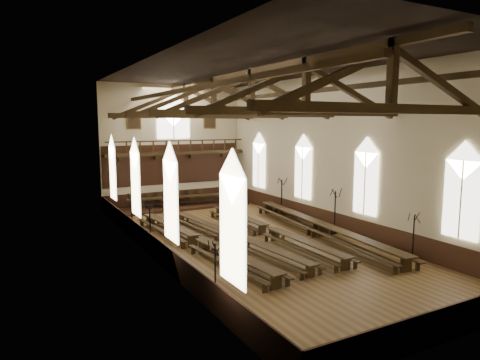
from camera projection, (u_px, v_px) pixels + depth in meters
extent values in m
plane|color=brown|center=(251.00, 241.00, 25.02)|extent=(26.00, 26.00, 0.00)
plane|color=beige|center=(174.00, 146.00, 35.68)|extent=(12.00, 0.00, 12.00)
plane|color=beige|center=(464.00, 185.00, 13.03)|extent=(12.00, 0.00, 12.00)
plane|color=beige|center=(148.00, 161.00, 21.52)|extent=(0.00, 26.00, 26.00)
plane|color=beige|center=(333.00, 153.00, 27.19)|extent=(0.00, 26.00, 26.00)
plane|color=black|center=(252.00, 66.00, 23.69)|extent=(26.00, 26.00, 0.00)
cube|color=#341C0F|center=(175.00, 198.00, 36.23)|extent=(11.90, 0.08, 1.20)
cube|color=#341C0F|center=(454.00, 321.00, 13.65)|extent=(11.90, 0.08, 1.20)
cube|color=#341C0F|center=(151.00, 245.00, 22.12)|extent=(0.08, 25.90, 1.20)
cube|color=#341C0F|center=(330.00, 220.00, 27.76)|extent=(0.08, 25.90, 1.20)
cube|color=white|center=(233.00, 231.00, 13.94)|extent=(0.05, 1.80, 3.60)
cube|color=white|center=(232.00, 176.00, 13.70)|extent=(0.05, 1.80, 1.80)
cylinder|color=beige|center=(234.00, 231.00, 13.96)|extent=(0.08, 0.08, 3.60)
cube|color=white|center=(171.00, 201.00, 19.16)|extent=(0.05, 1.80, 3.60)
cube|color=white|center=(170.00, 161.00, 18.92)|extent=(0.05, 1.80, 1.80)
cylinder|color=beige|center=(172.00, 201.00, 19.18)|extent=(0.08, 0.08, 3.60)
cube|color=white|center=(136.00, 184.00, 24.39)|extent=(0.05, 1.80, 3.60)
cube|color=white|center=(135.00, 153.00, 24.15)|extent=(0.05, 1.80, 1.80)
cylinder|color=beige|center=(136.00, 184.00, 24.41)|extent=(0.08, 0.08, 3.60)
cube|color=white|center=(113.00, 174.00, 29.61)|extent=(0.05, 1.80, 3.60)
cube|color=white|center=(112.00, 148.00, 29.38)|extent=(0.05, 1.80, 1.80)
cylinder|color=beige|center=(113.00, 174.00, 29.63)|extent=(0.08, 0.08, 3.60)
cube|color=white|center=(461.00, 200.00, 19.52)|extent=(0.05, 1.80, 3.60)
cube|color=white|center=(464.00, 161.00, 19.28)|extent=(0.05, 1.80, 1.80)
cylinder|color=beige|center=(461.00, 200.00, 19.50)|extent=(0.08, 0.08, 3.60)
cube|color=white|center=(365.00, 184.00, 24.74)|extent=(0.05, 1.80, 3.60)
cube|color=white|center=(367.00, 153.00, 24.50)|extent=(0.05, 1.80, 1.80)
cylinder|color=beige|center=(365.00, 184.00, 24.72)|extent=(0.08, 0.08, 3.60)
cube|color=white|center=(303.00, 173.00, 29.97)|extent=(0.05, 1.80, 3.60)
cube|color=white|center=(303.00, 147.00, 29.73)|extent=(0.05, 1.80, 1.80)
cylinder|color=beige|center=(302.00, 173.00, 29.95)|extent=(0.08, 0.08, 3.60)
cube|color=white|center=(259.00, 165.00, 35.19)|extent=(0.05, 1.80, 3.60)
cube|color=white|center=(259.00, 144.00, 34.95)|extent=(0.05, 1.80, 1.80)
cylinder|color=beige|center=(258.00, 166.00, 35.18)|extent=(0.08, 0.08, 3.60)
cube|color=white|center=(174.00, 124.00, 35.35)|extent=(2.80, 0.05, 2.40)
cube|color=white|center=(173.00, 109.00, 35.19)|extent=(2.80, 0.05, 2.80)
cylinder|color=beige|center=(174.00, 124.00, 35.31)|extent=(0.10, 0.10, 2.40)
cube|color=#322310|center=(176.00, 153.00, 35.19)|extent=(11.80, 1.20, 0.20)
cube|color=#341C0F|center=(174.00, 164.00, 35.83)|extent=(11.80, 0.10, 3.30)
cube|color=#322310|center=(178.00, 141.00, 34.58)|extent=(11.60, 0.12, 0.10)
cube|color=#322310|center=(179.00, 152.00, 34.70)|extent=(11.60, 0.12, 0.10)
cube|color=#322310|center=(120.00, 158.00, 33.44)|extent=(0.35, 0.40, 0.50)
cube|color=#322310|center=(157.00, 157.00, 34.86)|extent=(0.35, 0.40, 0.50)
cube|color=#322310|center=(192.00, 155.00, 36.28)|extent=(0.35, 0.40, 0.50)
cube|color=#322310|center=(223.00, 154.00, 37.70)|extent=(0.35, 0.40, 0.50)
cube|color=brown|center=(134.00, 120.00, 33.76)|extent=(1.15, 0.06, 1.45)
cube|color=black|center=(134.00, 120.00, 33.72)|extent=(0.95, 0.04, 1.25)
cube|color=brown|center=(210.00, 120.00, 36.88)|extent=(1.15, 0.06, 1.45)
cube|color=black|center=(210.00, 120.00, 36.84)|extent=(0.95, 0.04, 1.25)
cube|color=#322310|center=(391.00, 109.00, 15.32)|extent=(11.70, 0.35, 0.35)
cube|color=#322310|center=(393.00, 72.00, 15.15)|extent=(0.30, 0.30, 2.40)
cube|color=#322310|center=(329.00, 79.00, 13.84)|extent=(5.44, 0.26, 2.40)
cube|color=#322310|center=(445.00, 86.00, 16.56)|extent=(5.44, 0.26, 2.40)
cube|color=#322310|center=(306.00, 112.00, 19.68)|extent=(11.70, 0.35, 0.35)
cube|color=#322310|center=(306.00, 83.00, 19.50)|extent=(0.30, 0.30, 2.40)
cube|color=#322310|center=(252.00, 90.00, 18.20)|extent=(5.44, 0.26, 2.40)
cube|color=#322310|center=(354.00, 94.00, 20.92)|extent=(5.44, 0.26, 2.40)
cube|color=#322310|center=(252.00, 114.00, 24.03)|extent=(11.70, 0.35, 0.35)
cube|color=#322310|center=(252.00, 90.00, 23.86)|extent=(0.30, 0.30, 2.40)
cube|color=#322310|center=(204.00, 96.00, 22.55)|extent=(5.44, 0.26, 2.40)
cube|color=#322310|center=(294.00, 99.00, 25.27)|extent=(5.44, 0.26, 2.40)
cube|color=#322310|center=(214.00, 115.00, 28.39)|extent=(11.70, 0.35, 0.35)
cube|color=#322310|center=(214.00, 95.00, 28.21)|extent=(0.30, 0.30, 2.40)
cube|color=#322310|center=(172.00, 100.00, 26.91)|extent=(5.44, 0.26, 2.40)
cube|color=#322310|center=(251.00, 102.00, 29.63)|extent=(5.44, 0.26, 2.40)
cube|color=#322310|center=(186.00, 116.00, 32.74)|extent=(11.70, 0.35, 0.35)
cube|color=#322310|center=(186.00, 99.00, 32.57)|extent=(0.30, 0.30, 2.40)
cube|color=#322310|center=(149.00, 103.00, 31.26)|extent=(5.44, 0.26, 2.40)
cube|color=#322310|center=(220.00, 105.00, 33.98)|extent=(5.44, 0.26, 2.40)
cube|color=#322310|center=(196.00, 88.00, 22.27)|extent=(0.25, 25.70, 0.25)
cube|color=#322310|center=(300.00, 92.00, 25.45)|extent=(0.25, 25.70, 0.25)
cube|color=#322310|center=(252.00, 72.00, 23.73)|extent=(0.30, 25.70, 0.30)
cube|color=#322310|center=(228.00, 256.00, 20.10)|extent=(1.32, 6.87, 0.08)
cube|color=#322310|center=(262.00, 285.00, 17.47)|extent=(0.59, 0.13, 0.65)
cube|color=#322310|center=(202.00, 247.00, 22.82)|extent=(0.59, 0.13, 0.65)
cube|color=#322310|center=(228.00, 265.00, 20.16)|extent=(0.64, 6.03, 0.08)
cube|color=#322310|center=(217.00, 264.00, 19.80)|extent=(0.91, 6.83, 0.06)
cube|color=#322310|center=(251.00, 292.00, 17.11)|extent=(0.22, 0.09, 0.38)
cube|color=#322310|center=(192.00, 251.00, 22.55)|extent=(0.22, 0.09, 0.38)
cube|color=#322310|center=(239.00, 259.00, 20.47)|extent=(0.91, 6.83, 0.06)
cube|color=#322310|center=(275.00, 285.00, 17.78)|extent=(0.22, 0.09, 0.38)
cube|color=#322310|center=(212.00, 247.00, 23.22)|extent=(0.22, 0.09, 0.38)
cube|color=#322310|center=(174.00, 223.00, 26.54)|extent=(1.32, 6.87, 0.08)
cube|color=#322310|center=(193.00, 241.00, 23.91)|extent=(0.59, 0.13, 0.65)
cube|color=#322310|center=(159.00, 219.00, 29.27)|extent=(0.59, 0.13, 0.65)
cube|color=#322310|center=(175.00, 230.00, 26.60)|extent=(0.64, 6.03, 0.08)
cube|color=#322310|center=(165.00, 229.00, 26.24)|extent=(0.91, 6.83, 0.06)
cube|color=#322310|center=(184.00, 245.00, 23.55)|extent=(0.22, 0.09, 0.38)
cube|color=#322310|center=(151.00, 222.00, 29.00)|extent=(0.22, 0.09, 0.38)
cube|color=#322310|center=(183.00, 226.00, 26.91)|extent=(0.91, 6.83, 0.06)
cube|color=#322310|center=(203.00, 242.00, 24.22)|extent=(0.22, 0.09, 0.38)
cube|color=#322310|center=(167.00, 220.00, 29.66)|extent=(0.22, 0.09, 0.38)
cube|color=#322310|center=(265.00, 250.00, 21.23)|extent=(1.22, 6.25, 0.07)
cube|color=#322310|center=(298.00, 274.00, 18.84)|extent=(0.53, 0.12, 0.60)
cube|color=#322310|center=(238.00, 243.00, 23.71)|extent=(0.53, 0.12, 0.60)
cube|color=#322310|center=(265.00, 258.00, 21.29)|extent=(0.61, 5.49, 0.07)
cube|color=#322310|center=(256.00, 257.00, 20.96)|extent=(0.85, 6.22, 0.05)
cube|color=#322310|center=(289.00, 279.00, 18.51)|extent=(0.20, 0.08, 0.35)
cube|color=#322310|center=(230.00, 246.00, 23.46)|extent=(0.20, 0.08, 0.35)
cube|color=#322310|center=(274.00, 253.00, 21.57)|extent=(0.85, 6.22, 0.05)
cube|color=#322310|center=(308.00, 274.00, 19.12)|extent=(0.20, 0.08, 0.35)
cube|color=#322310|center=(246.00, 243.00, 24.08)|extent=(0.20, 0.08, 0.35)
cube|color=#322310|center=(205.00, 220.00, 27.68)|extent=(1.22, 6.25, 0.07)
cube|color=#322310|center=(224.00, 235.00, 25.28)|extent=(0.53, 0.12, 0.60)
cube|color=#322310|center=(189.00, 217.00, 30.16)|extent=(0.53, 0.12, 0.60)
cube|color=#322310|center=(205.00, 226.00, 27.73)|extent=(0.61, 5.49, 0.07)
cube|color=#322310|center=(197.00, 225.00, 27.41)|extent=(0.85, 6.22, 0.05)
cube|color=#322310|center=(216.00, 239.00, 24.96)|extent=(0.20, 0.08, 0.35)
cube|color=#322310|center=(182.00, 220.00, 29.91)|extent=(0.20, 0.08, 0.35)
cube|color=#322310|center=(212.00, 223.00, 28.02)|extent=(0.85, 6.22, 0.05)
cube|color=#322310|center=(232.00, 236.00, 25.57)|extent=(0.20, 0.08, 0.35)
cube|color=#322310|center=(195.00, 218.00, 30.52)|extent=(0.20, 0.08, 0.35)
cube|color=#322310|center=(306.00, 242.00, 22.56)|extent=(0.70, 6.59, 0.08)
cube|color=#322310|center=(345.00, 264.00, 20.03)|extent=(0.56, 0.08, 0.63)
cube|color=#322310|center=(275.00, 235.00, 25.19)|extent=(0.56, 0.08, 0.63)
cube|color=#322310|center=(306.00, 250.00, 22.62)|extent=(0.11, 5.83, 0.08)
cube|color=#322310|center=(297.00, 248.00, 22.32)|extent=(0.31, 6.59, 0.06)
cube|color=#322310|center=(336.00, 269.00, 19.73)|extent=(0.21, 0.07, 0.37)
cube|color=#322310|center=(266.00, 238.00, 24.97)|extent=(0.21, 0.07, 0.37)
cube|color=#322310|center=(315.00, 245.00, 22.88)|extent=(0.31, 6.59, 0.06)
cube|color=#322310|center=(354.00, 265.00, 20.28)|extent=(0.21, 0.07, 0.37)
cube|color=#322310|center=(283.00, 236.00, 25.53)|extent=(0.21, 0.07, 0.37)
cube|color=#322310|center=(239.00, 215.00, 29.01)|extent=(0.70, 6.59, 0.08)
cube|color=#322310|center=(262.00, 230.00, 26.47)|extent=(0.56, 0.08, 0.63)
cube|color=#322310|center=(220.00, 212.00, 31.64)|extent=(0.56, 0.08, 0.63)
cube|color=#322310|center=(239.00, 221.00, 29.07)|extent=(0.11, 5.83, 0.08)
cube|color=#322310|center=(232.00, 220.00, 28.77)|extent=(0.31, 6.59, 0.06)
cube|color=#322310|center=(255.00, 233.00, 26.17)|extent=(0.21, 0.07, 0.37)
cube|color=#322310|center=(213.00, 215.00, 31.42)|extent=(0.21, 0.07, 0.37)
cube|color=#322310|center=(247.00, 218.00, 29.32)|extent=(0.31, 6.59, 0.06)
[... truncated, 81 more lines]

